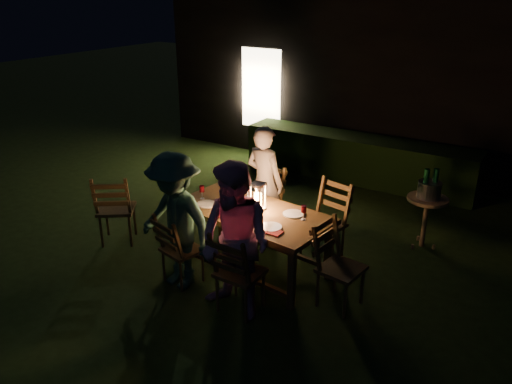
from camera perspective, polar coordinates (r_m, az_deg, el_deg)
The scene contains 29 objects.
garden_envelope at distance 11.08m, azimuth 18.92°, elevation 12.44°, with size 40.00×40.00×3.20m.
dining_table at distance 6.04m, azimuth -0.45°, elevation -2.81°, with size 2.01×1.18×0.79m.
chair_near_left at distance 6.02m, azimuth -8.50°, elevation -7.79°, with size 0.51×0.53×0.94m.
chair_near_right at distance 5.47m, azimuth -1.92°, elevation -10.68°, with size 0.46×0.49×1.02m.
chair_far_left at distance 7.01m, azimuth 0.70°, elevation -2.68°, with size 0.51×0.54×1.04m.
chair_far_right at distance 6.50m, azimuth 7.70°, elevation -4.97°, with size 0.58×0.60×1.06m.
chair_end at distance 5.63m, azimuth 9.43°, elevation -9.94°, with size 0.54×0.51×1.01m.
chair_spare at distance 7.10m, azimuth -15.56°, elevation -3.16°, with size 0.68×0.69×1.06m.
person_house_side at distance 6.85m, azimuth 0.98°, elevation 1.11°, with size 0.58×0.38×1.60m, color beige.
person_opp_right at distance 5.15m, azimuth -2.37°, elevation -5.78°, with size 0.83×0.65×1.72m, color #D18FB6.
person_opp_left at distance 5.74m, azimuth -9.16°, elevation -3.35°, with size 1.06×0.61×1.64m, color #2B5746.
lantern at distance 5.94m, azimuth 0.22°, elevation -0.72°, with size 0.16×0.16×0.35m.
plate_far_left at distance 6.48m, azimuth -2.99°, elevation -0.16°, with size 0.25×0.25×0.01m, color white.
plate_near_left at distance 6.19m, azimuth -5.69°, elevation -1.39°, with size 0.25×0.25×0.01m, color white.
plate_far_right at distance 5.91m, azimuth 4.28°, elevation -2.51°, with size 0.25×0.25×0.01m, color white.
plate_near_right at distance 5.59m, azimuth 1.69°, elevation -4.01°, with size 0.25×0.25×0.01m, color white.
wineglass_a at distance 6.34m, azimuth -0.95°, elevation 0.12°, with size 0.06×0.06×0.18m, color #59070F, non-canonical shape.
wineglass_b at distance 6.33m, azimuth -6.20°, elevation -0.04°, with size 0.06×0.06×0.18m, color #59070F, non-canonical shape.
wineglass_c at distance 5.60m, azimuth 0.10°, elevation -3.05°, with size 0.06×0.06×0.18m, color #59070F, non-canonical shape.
wineglass_d at distance 5.77m, azimuth 5.46°, elevation -2.37°, with size 0.06×0.06×0.18m, color #59070F, non-canonical shape.
wineglass_e at distance 5.82m, azimuth -3.09°, elevation -2.05°, with size 0.06×0.06×0.18m, color silver, non-canonical shape.
bottle_table at distance 6.09m, azimuth -2.28°, elevation -0.32°, with size 0.07×0.07×0.28m, color #0F471E.
napkin_left at distance 5.87m, azimuth -3.57°, elevation -2.71°, with size 0.18×0.14×0.01m, color red.
napkin_right at distance 5.48m, azimuth 2.01°, elevation -4.61°, with size 0.18×0.14×0.01m, color red.
phone at distance 6.18m, azimuth -6.67°, elevation -1.48°, with size 0.14×0.07×0.01m, color black.
side_table at distance 6.97m, azimuth 18.98°, elevation -1.25°, with size 0.53×0.53×0.72m.
ice_bucket at distance 6.90m, azimuth 19.18°, elevation 0.23°, with size 0.30×0.30×0.22m, color #A5A8AD.
bottle_bucket_a at distance 6.85m, azimuth 18.75°, elevation 0.59°, with size 0.07×0.07×0.32m, color #0F471E.
bottle_bucket_b at distance 6.91m, azimuth 19.71°, elevation 0.64°, with size 0.07×0.07×0.32m, color #0F471E.
Camera 1 is at (2.47, -4.50, 3.30)m, focal length 35.00 mm.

